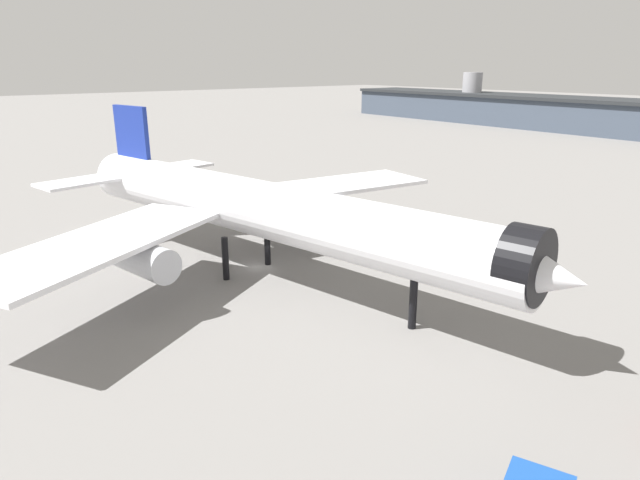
% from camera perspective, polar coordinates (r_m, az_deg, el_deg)
% --- Properties ---
extents(ground, '(900.00, 900.00, 0.00)m').
position_cam_1_polar(ground, '(68.36, -6.28, -2.76)').
color(ground, slate).
extents(airliner_near_gate, '(69.28, 62.57, 18.34)m').
position_cam_1_polar(airliner_near_gate, '(62.76, -6.14, 3.12)').
color(airliner_near_gate, white).
rests_on(airliner_near_gate, ground).
extents(terminal_building, '(253.17, 35.98, 20.45)m').
position_cam_1_polar(terminal_building, '(221.30, 28.88, 10.97)').
color(terminal_building, '#3D4756').
rests_on(terminal_building, ground).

